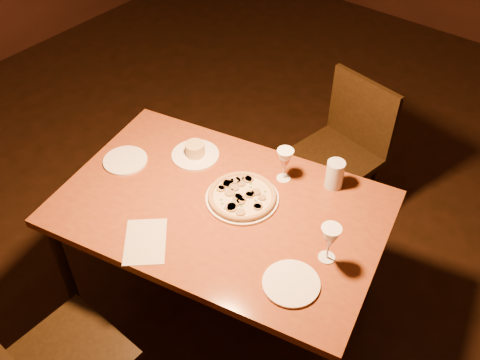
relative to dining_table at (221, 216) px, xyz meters
The scene contains 11 objects.
floor 0.67m from the dining_table, 149.47° to the left, with size 7.00×7.00×0.00m, color black.
dining_table is the anchor object (origin of this frame).
chair_far 0.95m from the dining_table, 84.73° to the left, with size 0.49×0.49×0.87m.
pizza_plate 0.13m from the dining_table, 61.26° to the left, with size 0.32×0.32×0.03m.
ramekin_saucer 0.36m from the dining_table, 149.95° to the left, with size 0.22×0.22×0.07m.
wine_glass_far 0.36m from the dining_table, 69.86° to the left, with size 0.07×0.07×0.16m, color #C36F51, non-canonical shape.
wine_glass_right 0.53m from the dining_table, ahead, with size 0.08×0.08×0.17m, color #C36F51, non-canonical shape.
water_tumbler 0.53m from the dining_table, 52.60° to the left, with size 0.08×0.08×0.13m, color silver.
side_plate_left 0.54m from the dining_table, behind, with size 0.20×0.20×0.01m, color white.
side_plate_near 0.49m from the dining_table, 17.82° to the right, with size 0.22×0.22×0.01m, color white.
menu_card 0.36m from the dining_table, 107.46° to the right, with size 0.16×0.24×0.00m, color beige.
Camera 1 is at (1.09, -1.21, 2.37)m, focal length 40.00 mm.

